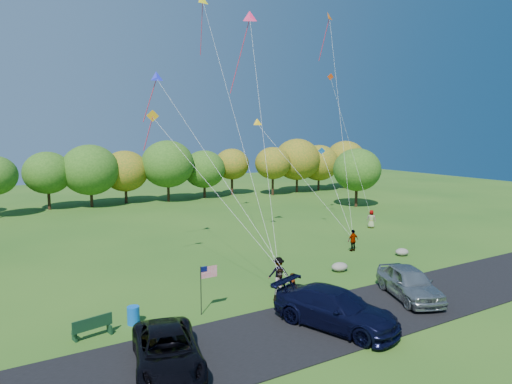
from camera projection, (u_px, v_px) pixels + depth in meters
ground at (310, 292)px, 27.34m from camera, size 140.00×140.00×0.00m
asphalt_lane at (357, 315)px, 23.92m from camera, size 44.00×6.00×0.06m
treeline at (136, 170)px, 57.72m from camera, size 76.79×27.75×8.38m
minivan_dark at (167, 351)px, 18.32m from camera, size 3.78×6.02×1.55m
minivan_navy at (336, 308)px, 22.28m from camera, size 4.64×6.90×1.86m
minivan_silver at (409, 283)px, 26.17m from camera, size 3.93×5.71×1.80m
flyer_a at (293, 288)px, 25.63m from camera, size 0.70×0.74×1.70m
flyer_b at (281, 285)px, 25.90m from camera, size 0.99×0.81×1.87m
flyer_c at (278, 273)px, 27.97m from camera, size 1.42×1.06×1.95m
flyer_d at (353, 240)px, 36.58m from camera, size 1.04×0.44×1.77m
flyer_e at (371, 219)px, 45.37m from camera, size 0.99×1.05×1.80m
park_bench at (92, 327)px, 21.22m from camera, size 1.88×0.67×1.05m
trash_barrel at (133, 315)px, 22.77m from camera, size 0.61×0.61×0.91m
flag_assembly at (206, 278)px, 23.88m from camera, size 0.97×0.63×2.62m
boulder_near at (340, 267)px, 31.41m from camera, size 1.21×0.95×0.61m
boulder_far at (402, 252)px, 35.37m from camera, size 1.07×0.89×0.56m
kites_aloft at (242, 42)px, 37.82m from camera, size 19.71×11.36×14.60m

